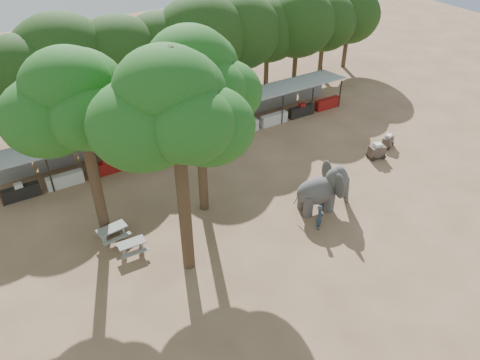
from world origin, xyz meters
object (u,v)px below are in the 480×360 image
picnic_table_near (132,246)px  cart_back (388,141)px  cart_front (377,151)px  handler (320,217)px  elephant (324,189)px  yard_tree_back (193,79)px  yard_tree_left (74,103)px  yard_tree_center (171,110)px  picnic_table_far (112,232)px

picnic_table_near → cart_back: (20.55, 1.00, 0.02)m
cart_front → cart_back: cart_front is taller
handler → picnic_table_near: (-10.16, 3.68, -0.34)m
elephant → cart_back: 9.59m
yard_tree_back → elephant: yard_tree_back is taller
yard_tree_left → elephant: bearing=-21.6°
handler → yard_tree_center: bearing=113.1°
yard_tree_left → yard_tree_back: yard_tree_back is taller
yard_tree_back → picnic_table_near: size_ratio=7.36×
handler → elephant: bearing=-11.5°
picnic_table_far → yard_tree_center: bearing=-62.8°
yard_tree_left → yard_tree_back: 6.09m
yard_tree_back → picnic_table_near: (-5.12, -1.69, -8.05)m
picnic_table_near → cart_front: size_ratio=1.12×
picnic_table_far → cart_front: 19.29m
cart_front → elephant: bearing=-147.7°
elephant → yard_tree_left: bearing=170.3°
elephant → picnic_table_far: 12.76m
handler → cart_back: size_ratio=1.34×
cart_back → picnic_table_far: bearing=154.7°
yard_tree_center → elephant: bearing=0.4°
yard_tree_back → picnic_table_near: yard_tree_back is taller
picnic_table_near → picnic_table_far: picnic_table_far is taller
handler → cart_back: (10.39, 4.69, -0.32)m
yard_tree_left → handler: size_ratio=6.61×
yard_tree_left → yard_tree_center: (3.00, -5.00, 1.01)m
yard_tree_left → handler: (11.03, -6.38, -7.37)m
picnic_table_far → cart_back: cart_back is taller
elephant → picnic_table_near: size_ratio=2.47×
yard_tree_center → picnic_table_near: size_ratio=7.80×
cart_front → yard_tree_left: bearing=-174.2°
picnic_table_near → cart_front: bearing=2.5°
yard_tree_center → yard_tree_back: (3.00, 4.00, -0.67)m
elephant → handler: elephant is taller
yard_tree_back → picnic_table_far: yard_tree_back is taller
picnic_table_near → elephant: bearing=-9.3°
picnic_table_near → yard_tree_center: bearing=-45.8°
yard_tree_center → yard_tree_back: yard_tree_center is taller
yard_tree_back → cart_front: (13.55, -1.41, -7.95)m
picnic_table_far → elephant: bearing=-24.8°
picnic_table_near → picnic_table_far: bearing=110.5°
elephant → cart_front: elephant is taller
elephant → picnic_table_far: bearing=174.2°
picnic_table_near → cart_front: cart_front is taller
yard_tree_back → picnic_table_near: 9.69m
yard_tree_center → yard_tree_back: bearing=53.1°
cart_back → yard_tree_center: bearing=166.6°
yard_tree_center → cart_back: size_ratio=9.65×
cart_front → picnic_table_far: bearing=-171.2°
yard_tree_back → cart_back: (15.42, -0.69, -8.03)m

